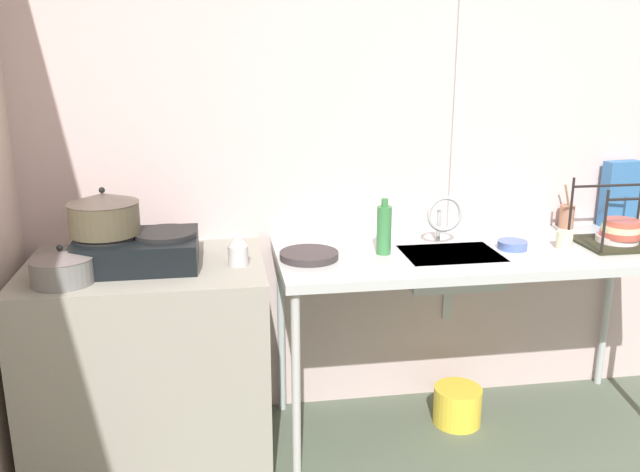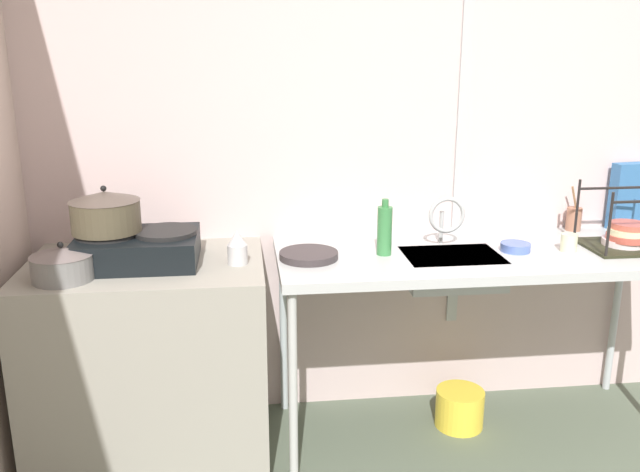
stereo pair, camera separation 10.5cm
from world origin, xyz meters
TOP-DOWN VIEW (x-y plane):
  - wall_back at (0.00, 1.93)m, footprint 4.75×0.10m
  - wall_metal_strip at (-0.00, 1.87)m, footprint 0.05×0.01m
  - counter_concrete at (-1.43, 1.54)m, footprint 0.97×0.67m
  - counter_sink at (0.01, 1.54)m, footprint 1.78×0.67m
  - stove at (-1.45, 1.54)m, footprint 0.48×0.37m
  - pot_on_left_burner at (-1.57, 1.54)m, footprint 0.28×0.28m
  - pot_beside_stove at (-1.71, 1.36)m, footprint 0.24×0.24m
  - percolator at (-1.05, 1.48)m, footprint 0.08×0.08m
  - sink_basin at (-0.14, 1.50)m, footprint 0.41×0.30m
  - faucet at (-0.14, 1.62)m, footprint 0.16×0.09m
  - frying_pan at (-0.75, 1.52)m, footprint 0.25×0.25m
  - dish_rack at (0.65, 1.51)m, footprint 0.36×0.30m
  - cup_by_rack at (0.38, 1.49)m, footprint 0.07×0.07m
  - small_bowl_on_drainboard at (0.15, 1.52)m, footprint 0.13×0.13m
  - bottle_by_sink at (-0.43, 1.54)m, footprint 0.06×0.06m
  - cereal_box at (0.84, 1.82)m, footprint 0.19×0.09m
  - utensil_jar at (0.57, 1.82)m, footprint 0.08×0.07m
  - bucket_on_floor at (-0.03, 1.58)m, footprint 0.23×0.23m

SIDE VIEW (x-z plane):
  - bucket_on_floor at x=-0.03m, z-range 0.00..0.18m
  - counter_concrete at x=-1.43m, z-range 0.00..0.88m
  - sink_basin at x=-0.14m, z-range 0.75..0.88m
  - counter_sink at x=0.01m, z-range 0.38..1.26m
  - frying_pan at x=-0.75m, z-range 0.88..0.91m
  - small_bowl_on_drainboard at x=0.15m, z-range 0.88..0.92m
  - cup_by_rack at x=0.38m, z-range 0.88..0.96m
  - dish_rack at x=0.65m, z-range 0.79..1.07m
  - utensil_jar at x=0.57m, z-range 0.83..1.05m
  - pot_beside_stove at x=-1.71m, z-range 0.87..1.02m
  - stove at x=-1.45m, z-range 0.88..1.01m
  - percolator at x=-1.05m, z-range 0.88..1.02m
  - bottle_by_sink at x=-0.43m, z-range 0.87..1.11m
  - faucet at x=-0.14m, z-range 0.90..1.13m
  - cereal_box at x=0.84m, z-range 0.88..1.20m
  - pot_on_left_burner at x=-1.57m, z-range 1.01..1.19m
  - wall_back at x=0.00m, z-range 0.00..2.77m
  - wall_metal_strip at x=0.00m, z-range 0.42..2.63m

